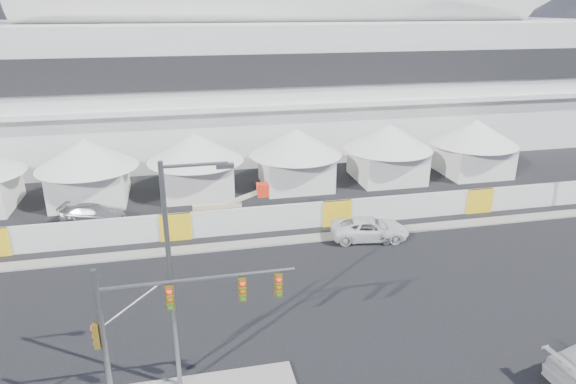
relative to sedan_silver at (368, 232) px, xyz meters
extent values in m
plane|color=black|center=(-7.41, -11.40, -0.66)|extent=(160.00, 160.00, 0.00)
cube|color=gray|center=(12.59, 1.10, -0.60)|extent=(80.00, 1.20, 0.12)
cube|color=silver|center=(0.59, 30.60, 6.34)|extent=(80.00, 24.00, 14.00)
cube|color=black|center=(0.59, 18.45, 9.14)|extent=(68.00, 0.30, 3.20)
cube|color=silver|center=(0.59, 18.20, 5.64)|extent=(72.00, 0.80, 0.50)
cube|color=white|center=(-20.41, 12.60, 0.84)|extent=(6.00, 6.00, 3.00)
cone|color=white|center=(-20.41, 12.60, 3.54)|extent=(8.40, 8.40, 2.40)
cube|color=white|center=(-11.41, 12.60, 0.84)|extent=(6.00, 6.00, 3.00)
cone|color=white|center=(-11.41, 12.60, 3.54)|extent=(8.40, 8.40, 2.40)
cube|color=white|center=(-2.41, 12.60, 0.84)|extent=(6.00, 6.00, 3.00)
cone|color=white|center=(-2.41, 12.60, 3.54)|extent=(8.40, 8.40, 2.40)
cube|color=white|center=(6.59, 12.60, 0.84)|extent=(6.00, 6.00, 3.00)
cone|color=white|center=(6.59, 12.60, 3.54)|extent=(8.40, 8.40, 2.40)
cube|color=white|center=(15.59, 12.60, 0.84)|extent=(6.00, 6.00, 3.00)
cone|color=white|center=(15.59, 12.60, 3.54)|extent=(8.40, 8.40, 2.40)
cube|color=silver|center=(-1.41, 3.10, 0.34)|extent=(70.00, 0.25, 2.00)
imported|color=#A9AAAE|center=(0.00, 0.00, 0.00)|extent=(2.72, 4.19, 1.33)
imported|color=white|center=(0.21, 0.25, 0.11)|extent=(3.35, 5.88, 1.55)
imported|color=#ADABB0|center=(-19.60, 7.58, 0.06)|extent=(3.30, 5.32, 1.44)
cylinder|color=slate|center=(-16.10, -13.69, 2.85)|extent=(0.22, 0.22, 6.72)
cylinder|color=slate|center=(-12.35, -13.69, 5.37)|extent=(7.52, 0.15, 0.15)
cube|color=#594714|center=(-13.49, -13.69, 4.72)|extent=(0.32, 0.22, 1.05)
cube|color=#594714|center=(-10.69, -13.69, 4.72)|extent=(0.32, 0.22, 1.05)
cube|color=#594714|center=(-9.24, -13.69, 4.72)|extent=(0.32, 0.22, 1.05)
cube|color=#594714|center=(-16.34, -13.69, 3.41)|extent=(0.22, 0.32, 1.05)
cylinder|color=slate|center=(-13.45, -12.39, 4.64)|extent=(0.21, 0.21, 10.30)
cylinder|color=slate|center=(-12.19, -12.39, 9.55)|extent=(2.52, 0.14, 0.14)
cube|color=slate|center=(-11.05, -12.39, 9.44)|extent=(0.69, 0.29, 0.17)
cube|color=red|center=(-11.45, 4.15, -0.14)|extent=(3.44, 1.58, 1.04)
cube|color=beige|center=(-10.31, 4.15, 1.24)|extent=(3.61, 0.39, 0.33)
cube|color=beige|center=(-8.23, 4.15, 1.80)|extent=(2.80, 0.33, 1.15)
cube|color=red|center=(-6.90, 4.15, 2.28)|extent=(0.87, 0.87, 0.95)
camera|label=1|loc=(-12.70, -31.33, 15.32)|focal=32.00mm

